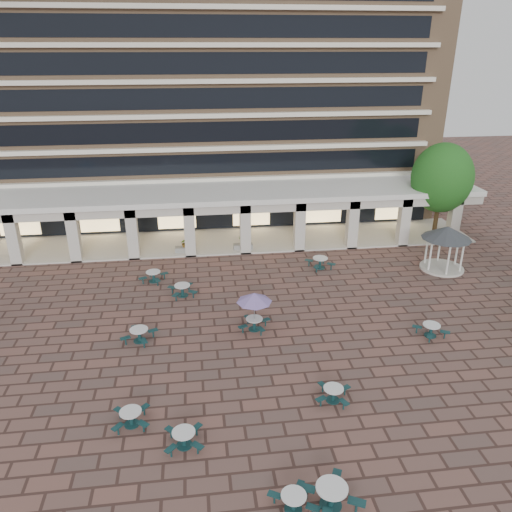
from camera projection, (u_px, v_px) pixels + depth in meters
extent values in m
plane|color=brown|center=(231.00, 341.00, 27.29)|extent=(120.00, 120.00, 0.00)
cube|color=#A47F5D|center=(207.00, 90.00, 46.25)|extent=(40.00, 15.00, 22.00)
cube|color=silver|center=(213.00, 180.00, 41.72)|extent=(36.80, 0.50, 0.35)
cube|color=black|center=(212.00, 164.00, 41.42)|extent=(35.20, 0.05, 1.60)
cube|color=silver|center=(212.00, 148.00, 40.70)|extent=(36.80, 0.50, 0.35)
cube|color=black|center=(211.00, 132.00, 40.40)|extent=(35.20, 0.05, 1.60)
cube|color=silver|center=(211.00, 116.00, 39.68)|extent=(36.80, 0.50, 0.35)
cube|color=black|center=(210.00, 98.00, 39.39)|extent=(35.20, 0.05, 1.60)
cube|color=silver|center=(210.00, 81.00, 38.67)|extent=(36.80, 0.50, 0.35)
cube|color=black|center=(209.00, 63.00, 38.37)|extent=(35.20, 0.05, 1.60)
cube|color=silver|center=(208.00, 45.00, 37.65)|extent=(36.80, 0.50, 0.35)
cube|color=black|center=(208.00, 26.00, 37.35)|extent=(35.20, 0.05, 1.60)
cube|color=silver|center=(207.00, 6.00, 36.63)|extent=(36.80, 0.50, 0.35)
cube|color=white|center=(215.00, 192.00, 39.33)|extent=(42.00, 6.60, 0.40)
cube|color=beige|center=(217.00, 208.00, 36.90)|extent=(42.00, 0.30, 0.90)
cube|color=black|center=(214.00, 211.00, 42.73)|extent=(38.00, 0.15, 3.20)
cube|color=beige|center=(216.00, 241.00, 40.95)|extent=(42.00, 6.00, 0.12)
cube|color=beige|center=(14.00, 238.00, 36.09)|extent=(0.80, 0.80, 4.00)
cube|color=beige|center=(74.00, 236.00, 36.58)|extent=(0.80, 0.80, 4.00)
cube|color=beige|center=(132.00, 233.00, 37.08)|extent=(0.80, 0.80, 4.00)
cube|color=beige|center=(190.00, 231.00, 37.57)|extent=(0.80, 0.80, 4.00)
cube|color=beige|center=(245.00, 228.00, 38.07)|extent=(0.80, 0.80, 4.00)
cube|color=beige|center=(299.00, 226.00, 38.56)|extent=(0.80, 0.80, 4.00)
cube|color=beige|center=(352.00, 224.00, 39.05)|extent=(0.80, 0.80, 4.00)
cube|color=beige|center=(404.00, 221.00, 39.55)|extent=(0.80, 0.80, 4.00)
cube|color=beige|center=(454.00, 219.00, 40.04)|extent=(0.80, 0.80, 4.00)
cube|color=#FFD88C|center=(19.00, 221.00, 40.80)|extent=(3.20, 0.08, 2.40)
cube|color=#FFD88C|center=(99.00, 218.00, 41.55)|extent=(3.20, 0.08, 2.40)
cube|color=#FFD88C|center=(177.00, 215.00, 42.30)|extent=(3.20, 0.08, 2.40)
cube|color=#FFD88C|center=(251.00, 212.00, 43.05)|extent=(3.20, 0.08, 2.40)
cube|color=#FFD88C|center=(324.00, 209.00, 43.80)|extent=(3.20, 0.08, 2.40)
cube|color=#FFD88C|center=(393.00, 206.00, 44.55)|extent=(3.20, 0.08, 2.40)
cylinder|color=#143C3D|center=(132.00, 424.00, 21.26)|extent=(0.65, 0.65, 0.04)
cylinder|color=#143C3D|center=(131.00, 419.00, 21.15)|extent=(0.17, 0.17, 0.62)
cylinder|color=silver|center=(130.00, 412.00, 21.00)|extent=(0.93, 0.93, 0.05)
cube|color=#143C3D|center=(144.00, 407.00, 21.66)|extent=(0.54, 0.56, 0.05)
cylinder|color=#143C3D|center=(144.00, 411.00, 21.74)|extent=(0.07, 0.07, 0.39)
cube|color=#143C3D|center=(119.00, 410.00, 21.49)|extent=(0.56, 0.54, 0.05)
cylinder|color=#143C3D|center=(120.00, 414.00, 21.58)|extent=(0.07, 0.07, 0.39)
cube|color=#143C3D|center=(118.00, 427.00, 20.56)|extent=(0.54, 0.56, 0.05)
cylinder|color=#143C3D|center=(118.00, 431.00, 20.64)|extent=(0.07, 0.07, 0.39)
cube|color=#143C3D|center=(143.00, 424.00, 20.73)|extent=(0.56, 0.54, 0.05)
cylinder|color=#143C3D|center=(144.00, 428.00, 20.81)|extent=(0.07, 0.07, 0.39)
cylinder|color=#143C3D|center=(331.00, 505.00, 17.54)|extent=(0.79, 0.79, 0.05)
cylinder|color=#143C3D|center=(331.00, 497.00, 17.40)|extent=(0.20, 0.20, 0.75)
cylinder|color=silver|center=(332.00, 488.00, 17.23)|extent=(1.13, 1.13, 0.06)
cube|color=#143C3D|center=(336.00, 476.00, 18.12)|extent=(0.56, 0.70, 0.06)
cylinder|color=#143C3D|center=(336.00, 481.00, 18.22)|extent=(0.09, 0.09, 0.48)
cube|color=#143C3D|center=(307.00, 488.00, 17.62)|extent=(0.70, 0.56, 0.06)
cylinder|color=#143C3D|center=(306.00, 493.00, 17.73)|extent=(0.09, 0.09, 0.48)
cube|color=#143C3D|center=(357.00, 502.00, 17.09)|extent=(0.70, 0.56, 0.06)
cylinder|color=#143C3D|center=(356.00, 507.00, 17.19)|extent=(0.09, 0.09, 0.48)
cylinder|color=#143C3D|center=(293.00, 509.00, 17.39)|extent=(0.63, 0.63, 0.04)
cylinder|color=#143C3D|center=(293.00, 503.00, 17.28)|extent=(0.16, 0.16, 0.59)
cylinder|color=silver|center=(294.00, 495.00, 17.14)|extent=(0.90, 0.90, 0.04)
cube|color=#143C3D|center=(300.00, 486.00, 17.84)|extent=(0.46, 0.55, 0.04)
cylinder|color=#143C3D|center=(299.00, 490.00, 17.92)|extent=(0.07, 0.07, 0.38)
cube|color=#143C3D|center=(274.00, 495.00, 17.48)|extent=(0.55, 0.46, 0.04)
cylinder|color=#143C3D|center=(274.00, 499.00, 17.56)|extent=(0.07, 0.07, 0.38)
cube|color=#143C3D|center=(313.00, 507.00, 17.00)|extent=(0.55, 0.46, 0.04)
cylinder|color=#143C3D|center=(313.00, 512.00, 17.08)|extent=(0.07, 0.07, 0.38)
cylinder|color=#143C3D|center=(333.00, 400.00, 22.70)|extent=(0.64, 0.64, 0.04)
cylinder|color=#143C3D|center=(333.00, 395.00, 22.59)|extent=(0.16, 0.16, 0.60)
cylinder|color=silver|center=(334.00, 388.00, 22.45)|extent=(0.92, 0.92, 0.05)
cube|color=#143C3D|center=(345.00, 388.00, 22.91)|extent=(0.56, 0.45, 0.05)
cylinder|color=#143C3D|center=(345.00, 391.00, 22.99)|extent=(0.07, 0.07, 0.38)
cube|color=#143C3D|center=(323.00, 385.00, 23.10)|extent=(0.45, 0.56, 0.05)
cylinder|color=#143C3D|center=(323.00, 388.00, 23.19)|extent=(0.07, 0.07, 0.38)
cube|color=#143C3D|center=(321.00, 399.00, 22.20)|extent=(0.56, 0.45, 0.05)
cylinder|color=#143C3D|center=(321.00, 403.00, 22.28)|extent=(0.07, 0.07, 0.38)
cube|color=#143C3D|center=(344.00, 402.00, 22.00)|extent=(0.45, 0.56, 0.05)
cylinder|color=#143C3D|center=(344.00, 406.00, 22.08)|extent=(0.07, 0.07, 0.38)
cylinder|color=#143C3D|center=(184.00, 445.00, 20.15)|extent=(0.66, 0.66, 0.04)
cylinder|color=#143C3D|center=(184.00, 440.00, 20.03)|extent=(0.17, 0.17, 0.62)
cylinder|color=silver|center=(184.00, 432.00, 19.89)|extent=(0.94, 0.94, 0.05)
cube|color=#143C3D|center=(196.00, 427.00, 20.54)|extent=(0.55, 0.56, 0.05)
cylinder|color=#143C3D|center=(197.00, 431.00, 20.62)|extent=(0.08, 0.08, 0.40)
cube|color=#143C3D|center=(171.00, 430.00, 20.39)|extent=(0.56, 0.55, 0.05)
cylinder|color=#143C3D|center=(171.00, 434.00, 20.48)|extent=(0.08, 0.08, 0.40)
cube|color=#143C3D|center=(171.00, 449.00, 19.45)|extent=(0.55, 0.56, 0.05)
cylinder|color=#143C3D|center=(171.00, 453.00, 19.53)|extent=(0.08, 0.08, 0.40)
cube|color=#143C3D|center=(197.00, 446.00, 19.59)|extent=(0.56, 0.55, 0.05)
cylinder|color=#143C3D|center=(198.00, 450.00, 19.68)|extent=(0.08, 0.08, 0.40)
cylinder|color=#143C3D|center=(254.00, 329.00, 28.35)|extent=(0.67, 0.67, 0.04)
cylinder|color=#143C3D|center=(254.00, 325.00, 28.23)|extent=(0.17, 0.17, 0.63)
cylinder|color=silver|center=(254.00, 319.00, 28.08)|extent=(0.95, 0.95, 0.05)
cube|color=#143C3D|center=(266.00, 320.00, 28.53)|extent=(0.59, 0.45, 0.05)
cylinder|color=#143C3D|center=(265.00, 323.00, 28.62)|extent=(0.08, 0.08, 0.40)
cube|color=#143C3D|center=(248.00, 317.00, 28.78)|extent=(0.45, 0.59, 0.05)
cylinder|color=#143C3D|center=(248.00, 321.00, 28.87)|extent=(0.08, 0.08, 0.40)
cube|color=#143C3D|center=(243.00, 326.00, 27.85)|extent=(0.59, 0.45, 0.05)
cylinder|color=#143C3D|center=(243.00, 330.00, 27.93)|extent=(0.08, 0.08, 0.40)
cube|color=#143C3D|center=(261.00, 329.00, 27.60)|extent=(0.45, 0.59, 0.05)
cylinder|color=#143C3D|center=(261.00, 332.00, 27.69)|extent=(0.08, 0.08, 0.40)
cylinder|color=gray|center=(254.00, 312.00, 27.91)|extent=(0.05, 0.05, 2.28)
cone|color=#7D64AB|center=(254.00, 298.00, 27.55)|extent=(2.00, 2.00, 0.52)
cylinder|color=#143C3D|center=(430.00, 335.00, 27.73)|extent=(0.66, 0.66, 0.04)
cylinder|color=#143C3D|center=(431.00, 331.00, 27.62)|extent=(0.17, 0.17, 0.63)
cylinder|color=silver|center=(432.00, 325.00, 27.47)|extent=(0.95, 0.95, 0.05)
cube|color=#143C3D|center=(432.00, 323.00, 28.21)|extent=(0.49, 0.58, 0.05)
cylinder|color=#143C3D|center=(432.00, 326.00, 28.29)|extent=(0.08, 0.08, 0.40)
cube|color=#143C3D|center=(417.00, 327.00, 27.83)|extent=(0.58, 0.49, 0.05)
cylinder|color=#143C3D|center=(417.00, 330.00, 27.92)|extent=(0.08, 0.08, 0.40)
cube|color=#143C3D|center=(430.00, 336.00, 26.95)|extent=(0.49, 0.58, 0.05)
cylinder|color=#143C3D|center=(429.00, 339.00, 27.03)|extent=(0.08, 0.08, 0.40)
cube|color=#143C3D|center=(445.00, 332.00, 27.32)|extent=(0.58, 0.49, 0.05)
cylinder|color=#143C3D|center=(445.00, 335.00, 27.41)|extent=(0.08, 0.08, 0.40)
cylinder|color=#143C3D|center=(183.00, 295.00, 32.16)|extent=(0.70, 0.70, 0.04)
cylinder|color=#143C3D|center=(182.00, 291.00, 32.04)|extent=(0.18, 0.18, 0.66)
cylinder|color=silver|center=(182.00, 285.00, 31.88)|extent=(1.01, 1.01, 0.05)
cube|color=#143C3D|center=(189.00, 284.00, 32.66)|extent=(0.53, 0.62, 0.05)
cylinder|color=#143C3D|center=(189.00, 288.00, 32.75)|extent=(0.08, 0.08, 0.42)
cube|color=#143C3D|center=(172.00, 287.00, 32.29)|extent=(0.62, 0.53, 0.05)
cylinder|color=#143C3D|center=(172.00, 290.00, 32.38)|extent=(0.08, 0.08, 0.42)
cube|color=#143C3D|center=(176.00, 295.00, 31.34)|extent=(0.53, 0.62, 0.05)
cylinder|color=#143C3D|center=(176.00, 298.00, 31.43)|extent=(0.08, 0.08, 0.42)
cube|color=#143C3D|center=(193.00, 292.00, 31.70)|extent=(0.62, 0.53, 0.05)
cylinder|color=#143C3D|center=(193.00, 295.00, 31.79)|extent=(0.08, 0.08, 0.42)
cylinder|color=#143C3D|center=(140.00, 341.00, 27.25)|extent=(0.69, 0.69, 0.04)
cylinder|color=#143C3D|center=(139.00, 336.00, 27.13)|extent=(0.18, 0.18, 0.65)
cylinder|color=silver|center=(139.00, 330.00, 26.97)|extent=(0.99, 0.99, 0.05)
cube|color=#143C3D|center=(153.00, 330.00, 27.44)|extent=(0.61, 0.46, 0.05)
cylinder|color=#143C3D|center=(153.00, 334.00, 27.53)|extent=(0.08, 0.08, 0.41)
cube|color=#143C3D|center=(135.00, 328.00, 27.70)|extent=(0.46, 0.61, 0.05)
cylinder|color=#143C3D|center=(135.00, 331.00, 27.79)|extent=(0.08, 0.08, 0.41)
cube|color=#143C3D|center=(125.00, 338.00, 26.73)|extent=(0.61, 0.46, 0.05)
cylinder|color=#143C3D|center=(126.00, 342.00, 26.82)|extent=(0.08, 0.08, 0.41)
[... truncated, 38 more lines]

